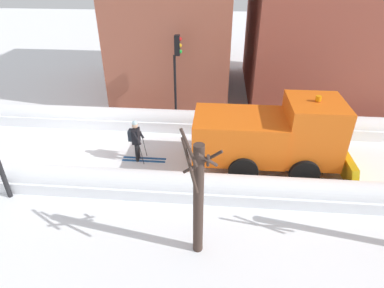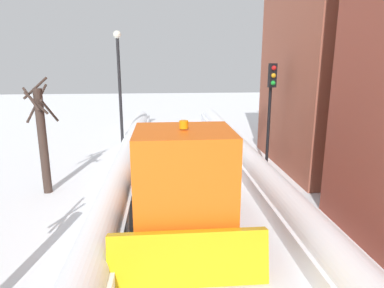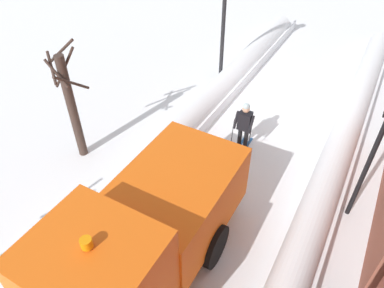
# 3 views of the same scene
# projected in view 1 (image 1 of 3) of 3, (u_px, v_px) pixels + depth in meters

# --- Properties ---
(ground_plane) EXTENTS (80.00, 80.00, 0.00)m
(ground_plane) POSITION_uv_depth(u_px,v_px,m) (304.00, 162.00, 13.37)
(ground_plane) COLOR white
(snowbank_left) EXTENTS (1.10, 36.00, 0.96)m
(snowbank_left) POSITION_uv_depth(u_px,v_px,m) (295.00, 126.00, 15.29)
(snowbank_left) COLOR white
(snowbank_left) RESTS_ON ground
(snowbank_right) EXTENTS (1.10, 36.00, 0.90)m
(snowbank_right) POSITION_uv_depth(u_px,v_px,m) (321.00, 194.00, 11.06)
(snowbank_right) COLOR white
(snowbank_right) RESTS_ON ground
(building_brick_near) EXTENTS (8.66, 6.39, 8.71)m
(building_brick_near) POSITION_uv_depth(u_px,v_px,m) (176.00, 15.00, 18.66)
(building_brick_near) COLOR #9E5642
(building_brick_near) RESTS_ON ground
(plow_truck) EXTENTS (3.20, 5.98, 3.12)m
(plow_truck) POSITION_uv_depth(u_px,v_px,m) (273.00, 135.00, 12.30)
(plow_truck) COLOR orange
(plow_truck) RESTS_ON ground
(skier) EXTENTS (0.62, 1.80, 1.81)m
(skier) POSITION_uv_depth(u_px,v_px,m) (136.00, 139.00, 13.02)
(skier) COLOR black
(skier) RESTS_ON ground
(traffic_light_pole) EXTENTS (0.28, 0.42, 4.29)m
(traffic_light_pole) POSITION_uv_depth(u_px,v_px,m) (177.00, 63.00, 15.05)
(traffic_light_pole) COLOR black
(traffic_light_pole) RESTS_ON ground
(bare_tree_near) EXTENTS (0.95, 1.07, 3.89)m
(bare_tree_near) POSITION_uv_depth(u_px,v_px,m) (198.00, 198.00, 8.47)
(bare_tree_near) COLOR #3C2D27
(bare_tree_near) RESTS_ON ground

